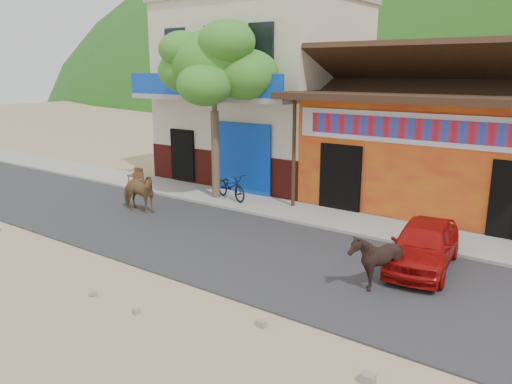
% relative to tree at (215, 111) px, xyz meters
% --- Properties ---
extents(ground, '(120.00, 120.00, 0.00)m').
position_rel_tree_xyz_m(ground, '(4.60, -5.80, -3.12)').
color(ground, '#9E825B').
rests_on(ground, ground).
extents(road, '(60.00, 5.00, 0.04)m').
position_rel_tree_xyz_m(road, '(4.60, -3.30, -3.10)').
color(road, '#28282B').
rests_on(road, ground).
extents(sidewalk, '(60.00, 2.00, 0.12)m').
position_rel_tree_xyz_m(sidewalk, '(4.60, 0.20, -3.06)').
color(sidewalk, gray).
rests_on(sidewalk, ground).
extents(dance_club, '(8.00, 6.00, 3.60)m').
position_rel_tree_xyz_m(dance_club, '(6.60, 4.20, -1.32)').
color(dance_club, orange).
rests_on(dance_club, ground).
extents(cafe_building, '(7.00, 6.00, 7.00)m').
position_rel_tree_xyz_m(cafe_building, '(-0.90, 4.20, 0.38)').
color(cafe_building, beige).
rests_on(cafe_building, ground).
extents(tree, '(3.00, 3.00, 6.00)m').
position_rel_tree_xyz_m(tree, '(0.00, 0.00, 0.00)').
color(tree, '#2D721E').
rests_on(tree, sidewalk).
extents(cow_tan, '(1.55, 0.82, 1.26)m').
position_rel_tree_xyz_m(cow_tan, '(-0.99, -2.68, -2.45)').
color(cow_tan, brown).
rests_on(cow_tan, road).
extents(cow_dark, '(1.39, 1.31, 1.22)m').
position_rel_tree_xyz_m(cow_dark, '(7.48, -3.68, -2.47)').
color(cow_dark, black).
rests_on(cow_dark, road).
extents(red_car, '(1.71, 3.38, 1.10)m').
position_rel_tree_xyz_m(red_car, '(7.90, -1.94, -2.53)').
color(red_car, '#A30D0B').
rests_on(red_car, road).
extents(scooter, '(1.83, 1.15, 0.91)m').
position_rel_tree_xyz_m(scooter, '(0.60, 0.09, -2.55)').
color(scooter, black).
rests_on(scooter, sidewalk).
extents(cafe_chair_left, '(0.47, 0.47, 0.98)m').
position_rel_tree_xyz_m(cafe_chair_left, '(-4.27, 0.00, -2.51)').
color(cafe_chair_left, '#51311B').
rests_on(cafe_chair_left, sidewalk).
extents(cafe_chair_right, '(0.60, 0.60, 0.92)m').
position_rel_tree_xyz_m(cafe_chair_right, '(-3.55, -0.50, -2.54)').
color(cafe_chair_right, '#493218').
rests_on(cafe_chair_right, sidewalk).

